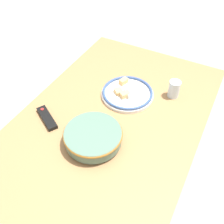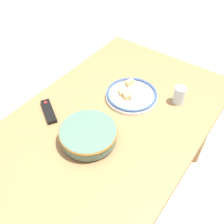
{
  "view_description": "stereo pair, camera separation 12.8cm",
  "coord_description": "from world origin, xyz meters",
  "px_view_note": "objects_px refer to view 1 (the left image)",
  "views": [
    {
      "loc": [
        -0.76,
        -0.42,
        1.7
      ],
      "look_at": [
        0.04,
        -0.0,
        0.79
      ],
      "focal_mm": 42.0,
      "sensor_mm": 36.0,
      "label": 1
    },
    {
      "loc": [
        -0.69,
        -0.53,
        1.7
      ],
      "look_at": [
        0.04,
        -0.0,
        0.79
      ],
      "focal_mm": 42.0,
      "sensor_mm": 36.0,
      "label": 2
    }
  ],
  "objects_px": {
    "noodle_bowl": "(93,136)",
    "food_plate": "(128,93)",
    "drinking_glass": "(174,89)",
    "tv_remote": "(47,118)"
  },
  "relations": [
    {
      "from": "noodle_bowl",
      "to": "food_plate",
      "type": "xyz_separation_m",
      "value": [
        0.36,
        -0.0,
        -0.02
      ]
    },
    {
      "from": "noodle_bowl",
      "to": "drinking_glass",
      "type": "height_order",
      "value": "drinking_glass"
    },
    {
      "from": "food_plate",
      "to": "tv_remote",
      "type": "distance_m",
      "value": 0.44
    },
    {
      "from": "tv_remote",
      "to": "drinking_glass",
      "type": "xyz_separation_m",
      "value": [
        0.46,
        -0.49,
        0.04
      ]
    },
    {
      "from": "noodle_bowl",
      "to": "tv_remote",
      "type": "bearing_deg",
      "value": 86.65
    },
    {
      "from": "noodle_bowl",
      "to": "food_plate",
      "type": "relative_size",
      "value": 0.95
    },
    {
      "from": "food_plate",
      "to": "drinking_glass",
      "type": "height_order",
      "value": "drinking_glass"
    },
    {
      "from": "noodle_bowl",
      "to": "tv_remote",
      "type": "relative_size",
      "value": 1.59
    },
    {
      "from": "tv_remote",
      "to": "drinking_glass",
      "type": "height_order",
      "value": "drinking_glass"
    },
    {
      "from": "drinking_glass",
      "to": "noodle_bowl",
      "type": "bearing_deg",
      "value": 155.29
    }
  ]
}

